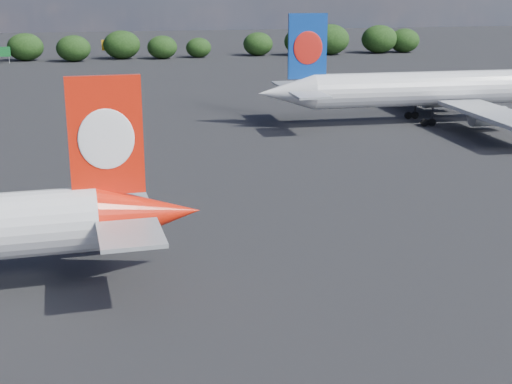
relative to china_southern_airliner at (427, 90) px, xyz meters
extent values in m
plane|color=black|center=(-56.74, -10.88, -5.11)|extent=(500.00, 500.00, 0.00)
cone|color=red|center=(-47.05, -51.67, -0.44)|extent=(7.65, 4.96, 4.67)
cube|color=red|center=(-49.85, -51.78, 5.54)|extent=(5.15, 0.67, 8.40)
ellipsoid|color=white|center=(-49.84, -52.06, 5.37)|extent=(3.93, 0.34, 4.30)
ellipsoid|color=white|center=(-49.86, -51.50, 5.37)|extent=(3.93, 0.34, 4.30)
cube|color=#9EA1A5|center=(-48.72, -56.88, -0.06)|extent=(4.42, 5.76, 0.28)
cube|color=#9EA1A5|center=(-49.12, -46.61, -0.06)|extent=(4.42, 5.76, 0.28)
cylinder|color=silver|center=(1.80, -0.05, 0.17)|extent=(40.23, 6.48, 5.27)
cone|color=silver|center=(-22.45, 0.68, 0.17)|extent=(8.59, 5.53, 5.27)
cube|color=navy|center=(-19.29, 0.58, 6.92)|extent=(5.81, 0.70, 9.49)
ellipsoid|color=red|center=(-19.30, 0.27, 6.73)|extent=(4.43, 0.34, 4.85)
ellipsoid|color=red|center=(-19.28, 0.90, 6.73)|extent=(4.43, 0.34, 4.85)
cube|color=#9EA1A5|center=(-20.52, -5.18, 0.59)|extent=(4.94, 6.47, 0.32)
cube|color=#9EA1A5|center=(-20.17, 6.41, 0.59)|extent=(4.94, 6.47, 0.32)
cube|color=#9EA1A5|center=(3.49, -13.82, -1.52)|extent=(7.49, 21.29, 0.58)
cube|color=#9EA1A5|center=(4.32, 13.59, -1.52)|extent=(7.49, 21.29, 0.58)
cylinder|color=#9EA1A5|center=(5.76, -8.62, -2.89)|extent=(5.36, 3.01, 2.85)
cube|color=#9EA1A5|center=(5.76, -8.62, -2.15)|extent=(2.33, 0.39, 1.27)
cylinder|color=#9EA1A5|center=(6.27, 8.25, -2.89)|extent=(5.36, 3.01, 2.85)
cube|color=#9EA1A5|center=(6.27, 8.25, -2.15)|extent=(2.33, 0.39, 1.27)
cylinder|color=black|center=(-0.41, -3.15, -3.53)|extent=(0.30, 0.30, 2.64)
cylinder|color=black|center=(-0.41, -3.15, -4.53)|extent=(1.17, 0.51, 1.16)
cylinder|color=black|center=(-1.57, -3.12, -4.53)|extent=(1.17, 0.51, 1.16)
cylinder|color=black|center=(-0.22, 3.17, -3.53)|extent=(0.30, 0.30, 2.64)
cylinder|color=black|center=(-0.22, 3.17, -4.53)|extent=(1.17, 0.51, 1.16)
cylinder|color=black|center=(-1.38, 3.21, -4.53)|extent=(1.17, 0.51, 1.16)
cylinder|color=gray|center=(-72.24, 105.12, -4.11)|extent=(0.20, 0.20, 2.00)
cube|color=orange|center=(-44.74, 111.12, -1.11)|extent=(5.00, 0.30, 3.00)
cylinder|color=gray|center=(-44.74, 111.12, -3.86)|extent=(0.30, 0.30, 2.50)
ellipsoid|color=black|center=(-68.24, 111.49, -1.26)|extent=(10.00, 8.47, 7.70)
ellipsoid|color=black|center=(-55.02, 106.22, -1.46)|extent=(9.47, 8.02, 7.29)
ellipsoid|color=black|center=(-41.51, 110.77, -1.05)|extent=(10.54, 8.92, 8.11)
ellipsoid|color=black|center=(-30.14, 108.37, -1.78)|extent=(8.65, 7.32, 6.66)
ellipsoid|color=black|center=(-19.33, 109.83, -2.23)|extent=(7.49, 6.34, 5.76)
ellipsoid|color=black|center=(-0.93, 111.62, -1.62)|extent=(9.06, 7.67, 6.97)
ellipsoid|color=black|center=(12.13, 109.07, -0.92)|extent=(10.89, 9.21, 8.37)
ellipsoid|color=black|center=(21.20, 109.64, -0.50)|extent=(11.99, 10.15, 9.22)
ellipsoid|color=black|center=(37.96, 111.18, -0.77)|extent=(11.27, 9.53, 8.67)
ellipsoid|color=black|center=(46.63, 111.55, -1.38)|extent=(9.69, 8.20, 7.46)
camera|label=1|loc=(-50.56, -101.60, 15.70)|focal=50.00mm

